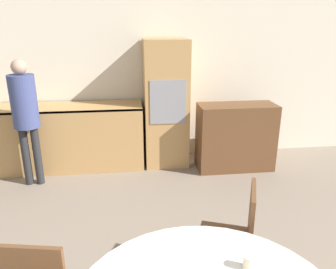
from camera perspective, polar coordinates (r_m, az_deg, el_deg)
wall_back at (r=4.97m, az=-3.16°, el=10.62°), size 6.74×0.05×2.60m
kitchen_counter at (r=4.92m, az=-18.40°, el=-0.32°), size 2.37×0.60×0.92m
oven_unit at (r=4.74m, az=-0.41°, el=5.37°), size 0.62×0.59×1.81m
sideboard at (r=4.75m, az=11.68°, el=-0.42°), size 1.08×0.45×0.94m
chair_far_right at (r=2.62m, az=11.84°, el=-16.63°), size 0.52×0.52×0.90m
person_standing at (r=4.38m, az=-23.64°, el=3.98°), size 0.31×0.31×1.61m
cup at (r=1.98m, az=13.86°, el=-20.79°), size 0.06×0.06×0.08m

